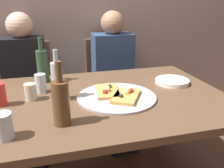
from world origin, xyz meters
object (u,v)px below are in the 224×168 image
(soda_can, at_px, (0,95))
(plate_stack, at_px, (172,81))
(pizza_slice_last, at_px, (107,91))
(beer_bottle, at_px, (57,81))
(wine_bottle, at_px, (61,102))
(tumbler_near, at_px, (41,83))
(chair_right, at_px, (111,80))
(pizza_slice_extra, at_px, (126,96))
(chair_left, at_px, (28,87))
(guest_in_sweater, at_px, (25,79))
(water_bottle, at_px, (43,65))
(wine_glass, at_px, (3,126))
(pizza_tray, at_px, (117,97))
(tumbler_far, at_px, (31,92))
(dining_table, at_px, (91,109))
(guest_in_beanie, at_px, (115,72))

(soda_can, distance_m, plate_stack, 1.06)
(pizza_slice_last, relative_size, beer_bottle, 0.82)
(pizza_slice_last, relative_size, soda_can, 1.92)
(wine_bottle, relative_size, tumbler_near, 2.57)
(wine_bottle, xyz_separation_m, chair_right, (0.54, 1.16, -0.33))
(pizza_slice_extra, height_order, chair_left, chair_left)
(guest_in_sweater, bearing_deg, chair_right, -168.93)
(pizza_slice_last, relative_size, chair_left, 0.26)
(water_bottle, bearing_deg, wine_glass, -103.32)
(wine_glass, distance_m, soda_can, 0.36)
(pizza_slice_last, relative_size, wine_glass, 2.12)
(wine_bottle, bearing_deg, pizza_tray, 35.01)
(beer_bottle, relative_size, tumbler_near, 2.49)
(soda_can, height_order, chair_right, chair_right)
(tumbler_far, distance_m, wine_glass, 0.40)
(tumbler_near, xyz_separation_m, plate_stack, (0.85, -0.06, -0.04))
(pizza_tray, xyz_separation_m, chair_right, (0.22, 0.94, -0.22))
(chair_left, xyz_separation_m, guest_in_sweater, (0.00, -0.15, 0.13))
(dining_table, relative_size, wine_glass, 14.33)
(wine_glass, relative_size, chair_right, 0.12)
(beer_bottle, height_order, guest_in_beanie, guest_in_beanie)
(water_bottle, relative_size, guest_in_beanie, 0.26)
(soda_can, bearing_deg, tumbler_near, 33.95)
(dining_table, xyz_separation_m, soda_can, (-0.48, 0.02, 0.13))
(pizza_tray, xyz_separation_m, tumbler_far, (-0.47, 0.10, 0.04))
(wine_glass, bearing_deg, plate_stack, 23.39)
(pizza_slice_last, distance_m, plate_stack, 0.48)
(chair_left, height_order, guest_in_sweater, guest_in_sweater)
(pizza_tray, relative_size, chair_right, 0.51)
(wine_bottle, distance_m, tumbler_near, 0.45)
(wine_glass, xyz_separation_m, guest_in_beanie, (0.78, 1.07, -0.15))
(tumbler_far, bearing_deg, beer_bottle, -14.92)
(soda_can, relative_size, chair_left, 0.14)
(plate_stack, bearing_deg, pizza_slice_extra, -154.94)
(dining_table, xyz_separation_m, chair_right, (0.36, 0.90, -0.15))
(pizza_tray, bearing_deg, guest_in_beanie, 74.52)
(chair_right, height_order, guest_in_sweater, guest_in_sweater)
(beer_bottle, height_order, chair_right, beer_bottle)
(pizza_slice_last, height_order, pizza_slice_extra, same)
(pizza_slice_last, bearing_deg, chair_right, 73.67)
(tumbler_near, height_order, chair_left, chair_left)
(pizza_slice_extra, distance_m, tumbler_near, 0.52)
(pizza_slice_last, height_order, wine_bottle, wine_bottle)
(pizza_slice_extra, xyz_separation_m, beer_bottle, (-0.37, 0.10, 0.09))
(plate_stack, bearing_deg, wine_bottle, -153.90)
(pizza_slice_extra, bearing_deg, pizza_slice_last, 131.58)
(pizza_slice_last, bearing_deg, dining_table, -170.67)
(dining_table, distance_m, chair_left, 1.00)
(chair_right, bearing_deg, pizza_slice_extra, 79.96)
(pizza_tray, bearing_deg, tumbler_far, 167.97)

